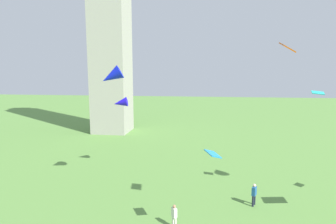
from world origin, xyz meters
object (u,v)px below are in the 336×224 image
at_px(person_5, 174,215).
at_px(kite_flying_7, 213,154).
at_px(kite_flying_4, 318,93).
at_px(kite_flying_8, 112,76).
at_px(person_3, 254,193).
at_px(kite_flying_1, 287,47).
at_px(kite_flying_6, 120,103).

xyz_separation_m(person_5, kite_flying_7, (2.29, -1.72, 4.68)).
height_order(kite_flying_4, kite_flying_8, kite_flying_8).
xyz_separation_m(person_3, kite_flying_1, (0.37, -4.71, 10.27)).
relative_size(kite_flying_1, kite_flying_8, 0.51).
height_order(person_3, kite_flying_1, kite_flying_1).
distance_m(person_5, kite_flying_7, 5.49).
distance_m(person_5, kite_flying_6, 12.56).
bearing_deg(kite_flying_8, kite_flying_4, 77.71).
relative_size(person_5, kite_flying_1, 1.42).
height_order(kite_flying_7, kite_flying_8, kite_flying_8).
bearing_deg(person_3, kite_flying_6, -86.07).
relative_size(kite_flying_1, kite_flying_6, 0.70).
xyz_separation_m(kite_flying_4, kite_flying_8, (-15.46, -0.27, 1.17)).
bearing_deg(person_5, kite_flying_4, -99.87).
distance_m(kite_flying_4, kite_flying_6, 16.87).
bearing_deg(kite_flying_4, kite_flying_8, -168.78).
distance_m(person_3, kite_flying_1, 11.30).
bearing_deg(person_3, kite_flying_8, -66.04).
distance_m(kite_flying_1, kite_flying_6, 16.36).
distance_m(person_3, person_5, 6.73).
relative_size(person_3, kite_flying_8, 0.81).
xyz_separation_m(person_5, kite_flying_6, (-6.30, 8.91, 6.21)).
bearing_deg(kite_flying_7, kite_flying_4, 102.34).
height_order(kite_flying_1, kite_flying_8, kite_flying_1).
height_order(person_3, kite_flying_8, kite_flying_8).
bearing_deg(person_3, kite_flying_1, 32.09).
distance_m(kite_flying_6, kite_flying_7, 13.75).
relative_size(kite_flying_7, kite_flying_8, 0.53).
bearing_deg(kite_flying_1, person_5, 81.55).
bearing_deg(kite_flying_7, person_3, 120.81).
xyz_separation_m(person_3, kite_flying_8, (-11.13, 0.71, 8.72)).
height_order(person_5, kite_flying_8, kite_flying_8).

